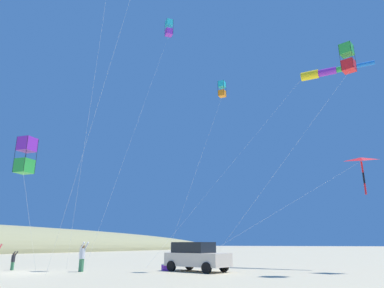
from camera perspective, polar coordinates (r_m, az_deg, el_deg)
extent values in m
plane|color=#C6B58C|center=(25.36, -26.32, -18.41)|extent=(600.00, 600.00, 0.00)
cube|color=beige|center=(24.08, 0.88, -18.39)|extent=(4.51, 2.42, 0.84)
cube|color=black|center=(24.28, 0.21, -16.58)|extent=(2.78, 1.97, 0.68)
cylinder|color=black|center=(23.96, 5.25, -19.34)|extent=(0.68, 0.31, 0.66)
cylinder|color=black|center=(22.47, 2.39, -19.62)|extent=(0.68, 0.31, 0.66)
cylinder|color=black|center=(25.74, -0.42, -19.18)|extent=(0.68, 0.31, 0.66)
cylinder|color=black|center=(24.36, -3.40, -19.33)|extent=(0.68, 0.31, 0.66)
cube|color=purple|center=(25.02, -4.17, -19.57)|extent=(0.60, 0.40, 0.36)
cube|color=white|center=(25.01, -4.16, -19.09)|extent=(0.62, 0.42, 0.06)
cube|color=#3D7F51|center=(24.97, -17.68, -18.40)|extent=(0.32, 0.18, 0.80)
cylinder|color=silver|center=(24.94, -17.54, -16.74)|extent=(0.39, 0.39, 0.66)
sphere|color=brown|center=(24.93, -17.45, -15.70)|extent=(0.25, 0.25, 0.25)
cylinder|color=silver|center=(24.90, -16.89, -15.65)|extent=(0.41, 0.12, 0.50)
cylinder|color=silver|center=(24.70, -17.51, -15.60)|extent=(0.41, 0.12, 0.50)
cylinder|color=#B72833|center=(29.58, -28.91, -14.56)|extent=(0.25, 0.37, 0.47)
cube|color=#3D7F51|center=(28.16, -27.36, -17.34)|extent=(0.23, 0.15, 0.54)
cylinder|color=#232328|center=(28.14, -27.23, -16.36)|extent=(0.29, 0.29, 0.44)
sphere|color=brown|center=(28.13, -27.15, -15.74)|extent=(0.17, 0.17, 0.17)
cylinder|color=#232328|center=(28.12, -26.81, -15.72)|extent=(0.28, 0.12, 0.34)
cylinder|color=#232328|center=(27.97, -27.15, -15.69)|extent=(0.28, 0.12, 0.34)
cube|color=#1EB7C6|center=(30.29, -3.77, 19.12)|extent=(0.74, 0.74, 0.53)
cube|color=purple|center=(29.81, -3.80, 17.78)|extent=(0.74, 0.74, 0.53)
cylinder|color=black|center=(29.91, -3.11, 18.63)|extent=(0.02, 0.02, 1.38)
cylinder|color=black|center=(30.33, -3.45, 18.09)|extent=(0.02, 0.02, 1.38)
cylinder|color=black|center=(29.78, -4.14, 18.82)|extent=(0.02, 0.02, 1.38)
cylinder|color=black|center=(30.20, -4.46, 18.28)|extent=(0.02, 0.02, 1.38)
cylinder|color=white|center=(25.10, -9.79, 1.08)|extent=(2.93, 4.35, 18.05)
cylinder|color=white|center=(19.94, -13.92, 10.37)|extent=(10.51, 2.88, 20.89)
cylinder|color=white|center=(23.46, -16.56, 4.31)|extent=(9.15, 6.17, 19.25)
cube|color=purple|center=(21.77, -25.39, -0.08)|extent=(0.93, 0.93, 0.78)
cube|color=green|center=(21.49, -25.78, -3.30)|extent=(0.93, 0.93, 0.78)
cylinder|color=black|center=(21.61, -24.12, -1.85)|extent=(0.02, 0.02, 2.04)
cylinder|color=black|center=(22.16, -25.59, -1.99)|extent=(0.02, 0.02, 2.04)
cylinder|color=black|center=(21.08, -25.57, -1.34)|extent=(0.02, 0.02, 2.04)
cylinder|color=black|center=(21.64, -27.04, -1.50)|extent=(0.02, 0.02, 2.04)
cylinder|color=white|center=(23.75, -24.99, -12.15)|extent=(3.67, 4.09, 5.50)
pyramid|color=red|center=(25.97, 25.94, -2.21)|extent=(1.86, 1.48, 0.45)
cylinder|color=black|center=(25.98, 25.95, -2.42)|extent=(0.41, 1.38, 0.38)
cylinder|color=red|center=(25.93, 26.09, -3.39)|extent=(0.13, 0.21, 0.75)
cylinder|color=black|center=(25.88, 26.32, -5.00)|extent=(0.12, 0.19, 0.74)
cylinder|color=red|center=(25.81, 26.53, -6.61)|extent=(0.13, 0.14, 0.74)
cylinder|color=white|center=(24.32, 12.68, -11.42)|extent=(11.41, 4.86, 7.08)
cylinder|color=yellow|center=(33.31, 18.74, 10.59)|extent=(1.53, 0.85, 0.79)
cylinder|color=purple|center=(33.14, 21.29, 10.95)|extent=(1.52, 0.71, 0.65)
cylinder|color=green|center=(33.04, 23.87, 11.29)|extent=(1.51, 0.57, 0.51)
cylinder|color=blue|center=(33.01, 26.46, 11.61)|extent=(1.50, 0.43, 0.37)
cylinder|color=white|center=(28.87, 6.37, -3.40)|extent=(10.86, 7.84, 16.01)
cube|color=#1EB7C6|center=(26.32, 4.91, 9.69)|extent=(0.49, 0.49, 0.46)
cube|color=orange|center=(26.01, 4.95, 8.23)|extent=(0.49, 0.49, 0.46)
cylinder|color=black|center=(26.28, 5.60, 8.86)|extent=(0.02, 0.02, 1.19)
cylinder|color=black|center=(26.44, 4.67, 8.68)|extent=(0.02, 0.02, 1.19)
cylinder|color=black|center=(25.89, 5.21, 9.25)|extent=(0.02, 0.02, 1.19)
cylinder|color=black|center=(26.05, 4.26, 9.06)|extent=(0.02, 0.02, 1.19)
cylinder|color=white|center=(23.76, 0.35, -5.49)|extent=(3.27, 2.65, 12.17)
cube|color=green|center=(26.32, 23.97, 13.90)|extent=(0.86, 0.86, 0.75)
cube|color=red|center=(25.77, 24.28, 11.57)|extent=(0.86, 0.86, 0.75)
cylinder|color=black|center=(26.29, 25.17, 12.60)|extent=(0.02, 0.02, 1.96)
cylinder|color=black|center=(26.45, 23.58, 12.22)|extent=(0.02, 0.02, 1.96)
cylinder|color=black|center=(25.64, 24.68, 13.29)|extent=(0.02, 0.02, 1.96)
cylinder|color=black|center=(25.80, 23.06, 12.89)|extent=(0.02, 0.02, 1.96)
cylinder|color=white|center=(24.53, 13.39, -4.78)|extent=(10.91, 0.36, 12.69)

